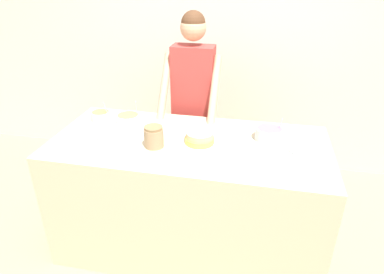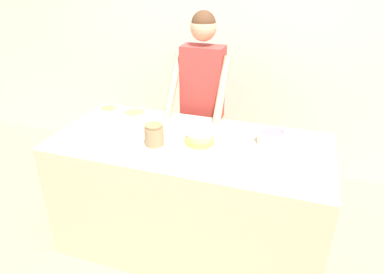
% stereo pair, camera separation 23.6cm
% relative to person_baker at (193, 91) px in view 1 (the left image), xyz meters
% --- Properties ---
extents(wall_back, '(10.00, 0.05, 2.60)m').
position_rel_person_baker_xyz_m(wall_back, '(0.11, 0.81, 0.21)').
color(wall_back, beige).
rests_on(wall_back, ground_plane).
extents(counter, '(1.97, 0.91, 0.95)m').
position_rel_person_baker_xyz_m(counter, '(0.11, -0.66, -0.61)').
color(counter, '#C6B793').
rests_on(counter, ground_plane).
extents(person_baker, '(0.48, 0.48, 1.75)m').
position_rel_person_baker_xyz_m(person_baker, '(0.00, 0.00, 0.00)').
color(person_baker, '#2D2D38').
rests_on(person_baker, ground_plane).
extents(cake, '(0.35, 0.35, 0.10)m').
position_rel_person_baker_xyz_m(cake, '(0.19, -0.68, -0.10)').
color(cake, silver).
rests_on(cake, counter).
extents(frosting_bowl_purple, '(0.20, 0.20, 0.17)m').
position_rel_person_baker_xyz_m(frosting_bowl_purple, '(0.66, -0.50, -0.09)').
color(frosting_bowl_purple, silver).
rests_on(frosting_bowl_purple, counter).
extents(frosting_bowl_white, '(0.21, 0.21, 0.07)m').
position_rel_person_baker_xyz_m(frosting_bowl_white, '(-0.44, -0.74, -0.10)').
color(frosting_bowl_white, white).
rests_on(frosting_bowl_white, counter).
extents(frosting_bowl_olive, '(0.16, 0.16, 0.17)m').
position_rel_person_baker_xyz_m(frosting_bowl_olive, '(-0.67, -0.44, -0.10)').
color(frosting_bowl_olive, silver).
rests_on(frosting_bowl_olive, counter).
extents(frosting_bowl_yellow, '(0.19, 0.19, 0.20)m').
position_rel_person_baker_xyz_m(frosting_bowl_yellow, '(-0.42, -0.46, -0.10)').
color(frosting_bowl_yellow, white).
rests_on(frosting_bowl_yellow, counter).
extents(drinking_glass, '(0.07, 0.07, 0.11)m').
position_rel_person_baker_xyz_m(drinking_glass, '(-0.68, -0.85, -0.09)').
color(drinking_glass, silver).
rests_on(drinking_glass, counter).
extents(ceramic_plate, '(0.26, 0.26, 0.01)m').
position_rel_person_baker_xyz_m(ceramic_plate, '(0.92, -0.62, -0.14)').
color(ceramic_plate, silver).
rests_on(ceramic_plate, counter).
extents(stoneware_jar, '(0.13, 0.13, 0.15)m').
position_rel_person_baker_xyz_m(stoneware_jar, '(-0.11, -0.78, -0.07)').
color(stoneware_jar, '#9E7F5B').
rests_on(stoneware_jar, counter).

